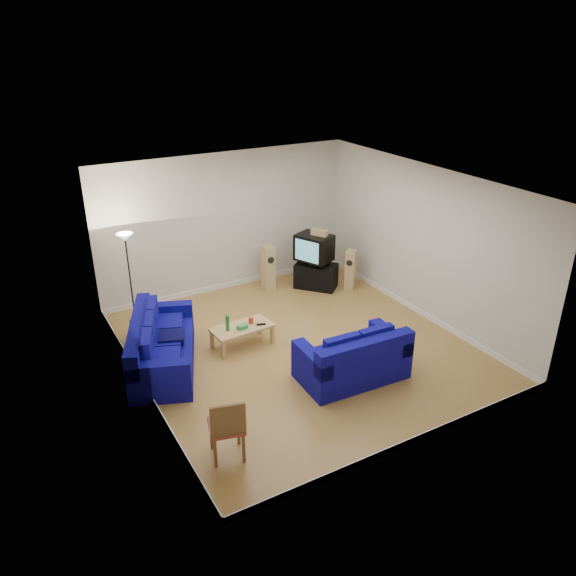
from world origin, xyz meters
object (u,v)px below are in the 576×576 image
sofa_three_seat (160,349)px  tv_stand (316,276)px  coffee_table (242,329)px  sofa_loveseat (354,361)px  television (314,248)px

sofa_three_seat → tv_stand: sofa_three_seat is taller
coffee_table → tv_stand: 3.15m
sofa_loveseat → television: television is taller
television → tv_stand: bearing=13.7°
television → sofa_loveseat: bearing=-45.8°
television → sofa_three_seat: bearing=-93.6°
sofa_three_seat → tv_stand: bearing=131.0°
coffee_table → television: television is taller
sofa_three_seat → coffee_table: sofa_three_seat is taller
sofa_three_seat → tv_stand: size_ratio=2.74×
tv_stand → television: television is taller
sofa_three_seat → sofa_loveseat: (2.80, -2.06, 0.00)m
sofa_three_seat → television: bearing=131.8°
sofa_three_seat → sofa_loveseat: sofa_three_seat is taller
coffee_table → tv_stand: (2.70, 1.62, -0.08)m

